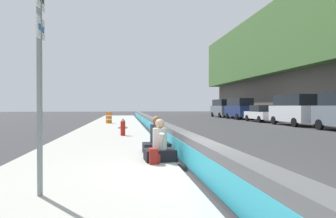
% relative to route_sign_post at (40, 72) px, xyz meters
% --- Properties ---
extents(ground_plane, '(160.00, 160.00, 0.00)m').
position_rel_route_sign_post_xyz_m(ground_plane, '(1.44, -3.19, -2.21)').
color(ground_plane, '#353538').
rests_on(ground_plane, ground).
extents(sidewalk_strip, '(80.00, 4.40, 0.14)m').
position_rel_route_sign_post_xyz_m(sidewalk_strip, '(1.44, -0.54, -2.14)').
color(sidewalk_strip, '#A8A59E').
rests_on(sidewalk_strip, ground_plane).
extents(jersey_barrier, '(76.00, 0.45, 0.85)m').
position_rel_route_sign_post_xyz_m(jersey_barrier, '(1.44, -3.19, -1.79)').
color(jersey_barrier, '#545456').
rests_on(jersey_barrier, ground_plane).
extents(route_sign_post, '(0.44, 0.09, 3.60)m').
position_rel_route_sign_post_xyz_m(route_sign_post, '(0.00, 0.00, 0.00)').
color(route_sign_post, gray).
rests_on(route_sign_post, sidewalk_strip).
extents(fire_hydrant, '(0.26, 0.46, 0.88)m').
position_rel_route_sign_post_xyz_m(fire_hydrant, '(9.96, -1.31, -1.62)').
color(fire_hydrant, red).
rests_on(fire_hydrant, sidewalk_strip).
extents(seated_person_foreground, '(0.76, 0.87, 1.15)m').
position_rel_route_sign_post_xyz_m(seated_person_foreground, '(2.86, -2.36, -1.71)').
color(seated_person_foreground, black).
rests_on(seated_person_foreground, sidewalk_strip).
extents(seated_person_middle, '(0.76, 0.87, 1.18)m').
position_rel_route_sign_post_xyz_m(seated_person_middle, '(4.16, -2.40, -1.70)').
color(seated_person_middle, black).
rests_on(seated_person_middle, sidewalk_strip).
extents(backpack, '(0.32, 0.28, 0.40)m').
position_rel_route_sign_post_xyz_m(backpack, '(2.44, -2.15, -1.88)').
color(backpack, maroon).
rests_on(backpack, sidewalk_strip).
extents(construction_barrel, '(0.54, 0.54, 0.95)m').
position_rel_route_sign_post_xyz_m(construction_barrel, '(20.90, -0.03, -1.59)').
color(construction_barrel, orange).
rests_on(construction_barrel, sidewalk_strip).
extents(parked_car_fourth, '(5.12, 2.15, 2.56)m').
position_rel_route_sign_post_xyz_m(parked_car_fourth, '(17.53, -15.38, -0.86)').
color(parked_car_fourth, silver).
rests_on(parked_car_fourth, ground_plane).
extents(parked_car_midline, '(4.50, 1.95, 1.71)m').
position_rel_route_sign_post_xyz_m(parked_car_midline, '(23.35, -15.27, -1.35)').
color(parked_car_midline, silver).
rests_on(parked_car_midline, ground_plane).
extents(parked_car_far, '(5.13, 2.17, 2.56)m').
position_rel_route_sign_post_xyz_m(parked_car_far, '(29.44, -15.39, -0.86)').
color(parked_car_far, navy).
rests_on(parked_car_far, ground_plane).
extents(parked_car_farther, '(5.14, 2.17, 2.56)m').
position_rel_route_sign_post_xyz_m(parked_car_farther, '(35.92, -15.40, -0.86)').
color(parked_car_farther, slate).
rests_on(parked_car_farther, ground_plane).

